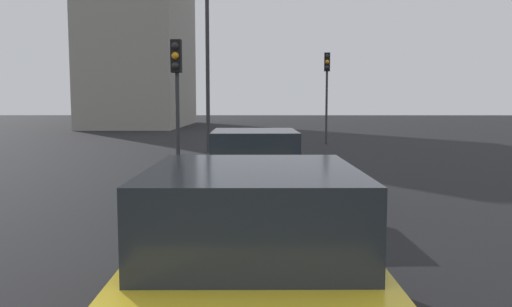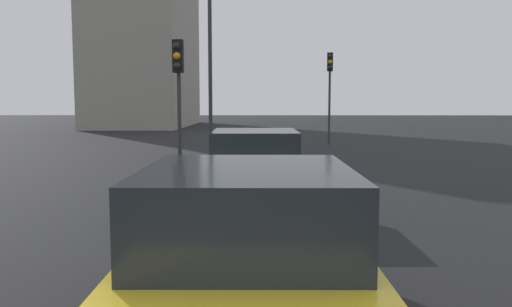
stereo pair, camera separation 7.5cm
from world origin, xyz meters
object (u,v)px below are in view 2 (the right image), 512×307
object	(u,v)px
car_teal_lead	(255,172)
street_lamp_kerbside	(210,37)
traffic_light_near_right	(178,78)
car_yellow_second	(248,262)
traffic_light_near_left	(330,79)

from	to	relation	value
car_teal_lead	street_lamp_kerbside	bearing A→B (deg)	8.65
traffic_light_near_right	street_lamp_kerbside	bearing A→B (deg)	-175.50
car_yellow_second	street_lamp_kerbside	bearing A→B (deg)	6.15
car_teal_lead	traffic_light_near_right	bearing A→B (deg)	24.74
car_teal_lead	car_yellow_second	size ratio (longest dim) A/B	0.98
traffic_light_near_left	traffic_light_near_right	distance (m)	12.59
traffic_light_near_left	street_lamp_kerbside	world-z (taller)	street_lamp_kerbside
car_yellow_second	car_teal_lead	bearing A→B (deg)	-0.30
car_yellow_second	street_lamp_kerbside	xyz separation A→B (m)	(17.45, 2.09, 3.99)
traffic_light_near_left	traffic_light_near_right	size ratio (longest dim) A/B	1.18
car_yellow_second	street_lamp_kerbside	distance (m)	18.02
traffic_light_near_right	car_teal_lead	bearing A→B (deg)	31.63
traffic_light_near_left	car_teal_lead	bearing A→B (deg)	-7.09
traffic_light_near_left	street_lamp_kerbside	size ratio (longest dim) A/B	0.55
car_yellow_second	traffic_light_near_left	xyz separation A→B (m)	(21.47, -3.37, 2.45)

